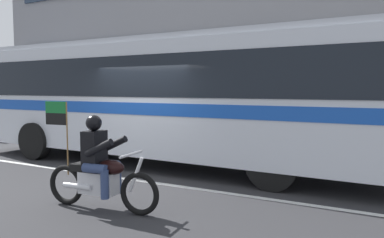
{
  "coord_description": "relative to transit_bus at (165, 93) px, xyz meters",
  "views": [
    {
      "loc": [
        5.15,
        -7.11,
        2.0
      ],
      "look_at": [
        1.57,
        -0.54,
        1.39
      ],
      "focal_mm": 35.26,
      "sensor_mm": 36.0,
      "label": 1
    }
  ],
  "objects": [
    {
      "name": "ground_plane",
      "position": [
        0.16,
        -1.19,
        -1.88
      ],
      "size": [
        60.0,
        60.0,
        0.0
      ],
      "primitive_type": "plane",
      "color": "#2B2B2D"
    },
    {
      "name": "lane_center_stripe",
      "position": [
        0.16,
        -1.79,
        -1.88
      ],
      "size": [
        26.6,
        0.14,
        0.01
      ],
      "primitive_type": "cube",
      "color": "silver",
      "rests_on": "ground_plane"
    },
    {
      "name": "sidewalk_curb",
      "position": [
        0.16,
        3.91,
        -1.81
      ],
      "size": [
        28.0,
        3.8,
        0.15
      ],
      "primitive_type": "cube",
      "color": "#A39E93",
      "rests_on": "ground_plane"
    },
    {
      "name": "office_building_facade",
      "position": [
        0.16,
        6.19,
        3.35
      ],
      "size": [
        28.0,
        0.89,
        10.44
      ],
      "color": "gray",
      "rests_on": "ground_plane"
    },
    {
      "name": "transit_bus",
      "position": [
        0.0,
        0.0,
        0.0
      ],
      "size": [
        11.76,
        2.84,
        3.22
      ],
      "color": "silver",
      "rests_on": "ground_plane"
    },
    {
      "name": "motorcycle_with_rider",
      "position": [
        1.06,
        -3.68,
        -1.22
      ],
      "size": [
        2.19,
        0.65,
        1.78
      ],
      "color": "black",
      "rests_on": "ground_plane"
    }
  ]
}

